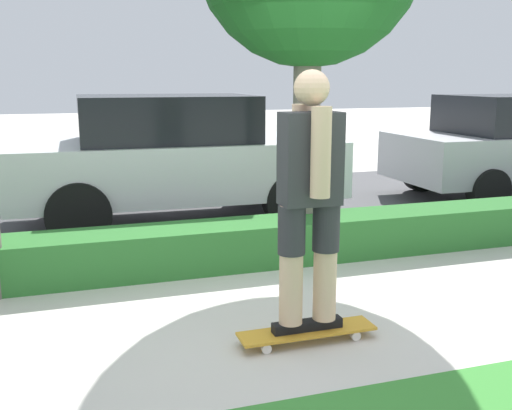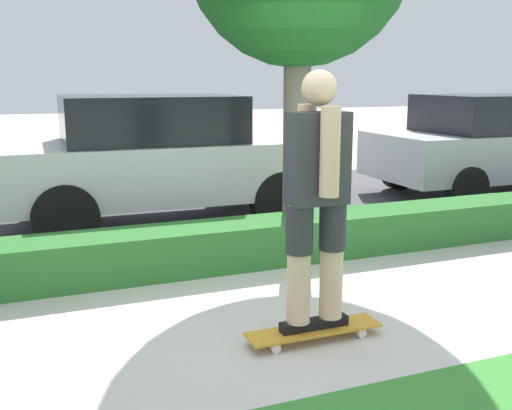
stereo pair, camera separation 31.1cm
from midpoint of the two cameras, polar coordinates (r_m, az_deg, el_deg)
ground_plane at (r=4.61m, az=0.10°, el=-11.66°), size 60.00×60.00×0.00m
street_asphalt at (r=8.47m, az=-10.53°, el=-0.80°), size 18.05×5.00×0.01m
hedge_row at (r=5.97m, az=-5.64°, el=-3.95°), size 18.05×0.60×0.43m
skateboard at (r=4.40m, az=3.49°, el=-11.85°), size 1.00×0.24×0.09m
skater_person at (r=4.10m, az=3.67°, el=0.89°), size 0.52×0.47×1.82m
parked_car_middle at (r=7.79m, az=-10.35°, el=4.48°), size 4.16×1.93×1.64m
parked_car_rear at (r=10.45m, az=21.02°, el=5.50°), size 4.15×1.91×1.59m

